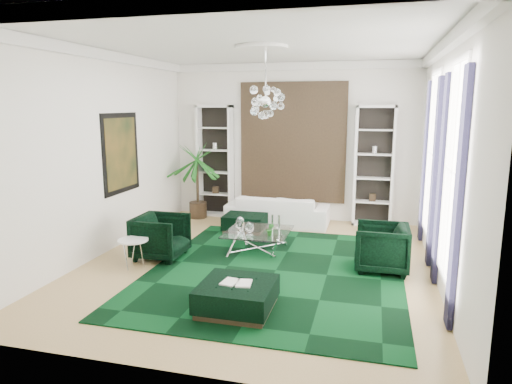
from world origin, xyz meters
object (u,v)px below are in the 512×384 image
(sofa, at_px, (278,210))
(coffee_table, at_px, (258,241))
(armchair_right, at_px, (382,248))
(side_table, at_px, (134,254))
(armchair_left, at_px, (161,237))
(ottoman_side, at_px, (246,223))
(palm, at_px, (197,171))
(ottoman_front, at_px, (237,297))

(sofa, relative_size, coffee_table, 2.00)
(armchair_right, distance_m, side_table, 4.28)
(armchair_left, relative_size, coffee_table, 0.75)
(ottoman_side, bearing_deg, armchair_right, -31.82)
(palm, bearing_deg, side_table, -85.94)
(coffee_table, bearing_deg, armchair_right, -11.29)
(armchair_right, bearing_deg, palm, -121.65)
(side_table, height_order, palm, palm)
(ottoman_front, xyz_separation_m, palm, (-2.50, 4.85, 1.00))
(coffee_table, height_order, ottoman_side, coffee_table)
(sofa, distance_m, coffee_table, 2.09)
(palm, bearing_deg, armchair_right, -31.65)
(coffee_table, bearing_deg, ottoman_side, 114.68)
(sofa, bearing_deg, armchair_left, 60.94)
(armchair_right, xyz_separation_m, side_table, (-4.17, -0.94, -0.16))
(armchair_right, height_order, palm, palm)
(ottoman_front, bearing_deg, palm, 117.25)
(sofa, xyz_separation_m, armchair_right, (2.35, -2.54, 0.06))
(side_table, bearing_deg, armchair_left, 69.24)
(armchair_left, height_order, armchair_right, same)
(ottoman_side, bearing_deg, armchair_left, -115.60)
(coffee_table, relative_size, ottoman_side, 1.33)
(ottoman_side, distance_m, palm, 2.04)
(ottoman_side, bearing_deg, coffee_table, -65.32)
(side_table, xyz_separation_m, palm, (-0.26, 3.67, 0.95))
(armchair_right, bearing_deg, side_table, -77.31)
(armchair_left, distance_m, palm, 3.21)
(armchair_right, height_order, coffee_table, armchair_right)
(armchair_left, height_order, side_table, armchair_left)
(sofa, height_order, armchair_left, armchair_left)
(ottoman_front, relative_size, palm, 0.42)
(sofa, distance_m, side_table, 3.93)
(armchair_left, distance_m, side_table, 0.66)
(side_table, bearing_deg, palm, 94.06)
(palm, bearing_deg, sofa, -5.24)
(ottoman_side, relative_size, palm, 0.38)
(armchair_left, xyz_separation_m, armchair_right, (3.95, 0.34, 0.00))
(sofa, bearing_deg, ottoman_front, 95.01)
(armchair_right, height_order, ottoman_side, armchair_right)
(armchair_right, relative_size, ottoman_front, 0.89)
(armchair_left, height_order, ottoman_front, armchair_left)
(armchair_right, distance_m, coffee_table, 2.35)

